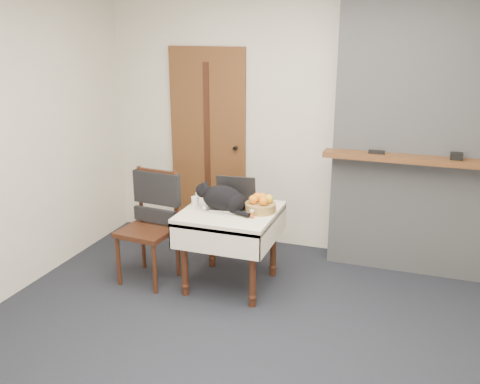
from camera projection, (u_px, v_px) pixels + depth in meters
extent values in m
plane|color=black|center=(260.00, 355.00, 3.73)|extent=(4.50, 4.50, 0.00)
cube|color=beige|center=(324.00, 123.00, 5.14)|extent=(4.50, 0.02, 2.60)
cube|color=brown|center=(208.00, 145.00, 5.59)|extent=(0.82, 0.05, 2.00)
cube|color=#36170E|center=(207.00, 146.00, 5.56)|extent=(0.06, 0.01, 1.70)
cylinder|color=black|center=(235.00, 148.00, 5.45)|extent=(0.04, 0.06, 0.04)
cube|color=gray|center=(421.00, 132.00, 4.72)|extent=(1.50, 0.30, 2.60)
cube|color=brown|center=(418.00, 160.00, 4.57)|extent=(1.62, 0.18, 0.05)
cube|color=black|center=(377.00, 152.00, 4.67)|extent=(0.14, 0.04, 0.03)
cube|color=black|center=(456.00, 156.00, 4.45)|extent=(0.10, 0.07, 0.06)
cylinder|color=#36170E|center=(185.00, 260.00, 4.47)|extent=(0.06, 0.06, 0.64)
sphere|color=#36170E|center=(185.00, 286.00, 4.54)|extent=(0.07, 0.07, 0.07)
cylinder|color=#36170E|center=(253.00, 271.00, 4.28)|extent=(0.06, 0.06, 0.64)
sphere|color=#36170E|center=(252.00, 297.00, 4.35)|extent=(0.07, 0.07, 0.07)
cylinder|color=#36170E|center=(212.00, 235.00, 5.01)|extent=(0.06, 0.06, 0.64)
sphere|color=#36170E|center=(212.00, 258.00, 5.08)|extent=(0.07, 0.07, 0.07)
cylinder|color=#36170E|center=(273.00, 243.00, 4.82)|extent=(0.06, 0.06, 0.64)
sphere|color=#36170E|center=(273.00, 267.00, 4.89)|extent=(0.07, 0.07, 0.07)
cube|color=beige|center=(230.00, 213.00, 4.54)|extent=(0.78, 0.78, 0.06)
cube|color=beige|center=(213.00, 242.00, 4.23)|extent=(0.78, 0.01, 0.22)
cube|color=beige|center=(245.00, 211.00, 4.92)|extent=(0.78, 0.01, 0.22)
cube|color=beige|center=(189.00, 220.00, 4.70)|extent=(0.01, 0.78, 0.22)
cube|color=beige|center=(274.00, 231.00, 4.45)|extent=(0.01, 0.78, 0.22)
cube|color=#B7B7BC|center=(232.00, 208.00, 4.55)|extent=(0.37, 0.28, 0.02)
cube|color=black|center=(232.00, 207.00, 4.55)|extent=(0.30, 0.20, 0.00)
cube|color=black|center=(236.00, 189.00, 4.65)|extent=(0.35, 0.10, 0.24)
cube|color=#ACC9FB|center=(236.00, 189.00, 4.65)|extent=(0.32, 0.09, 0.21)
ellipsoid|color=black|center=(222.00, 198.00, 4.48)|extent=(0.35, 0.21, 0.22)
ellipsoid|color=black|center=(234.00, 202.00, 4.46)|extent=(0.18, 0.20, 0.18)
sphere|color=black|center=(203.00, 190.00, 4.52)|extent=(0.13, 0.13, 0.13)
ellipsoid|color=white|center=(199.00, 193.00, 4.54)|extent=(0.06, 0.07, 0.06)
ellipsoid|color=white|center=(207.00, 201.00, 4.54)|extent=(0.05, 0.07, 0.09)
cone|color=black|center=(202.00, 185.00, 4.46)|extent=(0.04, 0.05, 0.05)
cone|color=black|center=(206.00, 182.00, 4.53)|extent=(0.04, 0.05, 0.05)
cylinder|color=black|center=(240.00, 213.00, 4.39)|extent=(0.19, 0.10, 0.04)
sphere|color=white|center=(204.00, 208.00, 4.52)|extent=(0.04, 0.04, 0.04)
sphere|color=white|center=(208.00, 205.00, 4.59)|extent=(0.04, 0.04, 0.04)
cylinder|color=white|center=(195.00, 201.00, 4.64)|extent=(0.07, 0.07, 0.08)
cylinder|color=#A64914|center=(252.00, 215.00, 4.33)|extent=(0.03, 0.03, 0.06)
cylinder|color=silver|center=(252.00, 211.00, 4.32)|extent=(0.03, 0.03, 0.01)
cylinder|color=#AD8A45|center=(260.00, 207.00, 4.49)|extent=(0.26, 0.26, 0.07)
sphere|color=orange|center=(253.00, 200.00, 4.45)|extent=(0.08, 0.08, 0.08)
sphere|color=orange|center=(264.00, 201.00, 4.42)|extent=(0.08, 0.08, 0.08)
sphere|color=orange|center=(262.00, 197.00, 4.51)|extent=(0.08, 0.08, 0.08)
sphere|color=gold|center=(269.00, 199.00, 4.47)|extent=(0.08, 0.08, 0.08)
sphere|color=orange|center=(257.00, 197.00, 4.52)|extent=(0.08, 0.08, 0.08)
cube|color=black|center=(250.00, 210.00, 4.52)|extent=(0.11, 0.07, 0.01)
cube|color=#36170E|center=(147.00, 231.00, 4.69)|extent=(0.48, 0.48, 0.04)
cylinder|color=#36170E|center=(118.00, 260.00, 4.68)|extent=(0.04, 0.04, 0.47)
cylinder|color=#36170E|center=(155.00, 268.00, 4.53)|extent=(0.04, 0.04, 0.47)
cylinder|color=#36170E|center=(143.00, 245.00, 5.00)|extent=(0.04, 0.04, 0.47)
cylinder|color=#36170E|center=(178.00, 251.00, 4.85)|extent=(0.04, 0.04, 0.47)
cylinder|color=#36170E|center=(140.00, 194.00, 4.85)|extent=(0.04, 0.04, 0.52)
cylinder|color=#36170E|center=(176.00, 200.00, 4.70)|extent=(0.04, 0.04, 0.52)
cube|color=#36170E|center=(157.00, 186.00, 4.75)|extent=(0.38, 0.07, 0.29)
cube|color=black|center=(157.00, 188.00, 4.74)|extent=(0.46, 0.11, 0.29)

